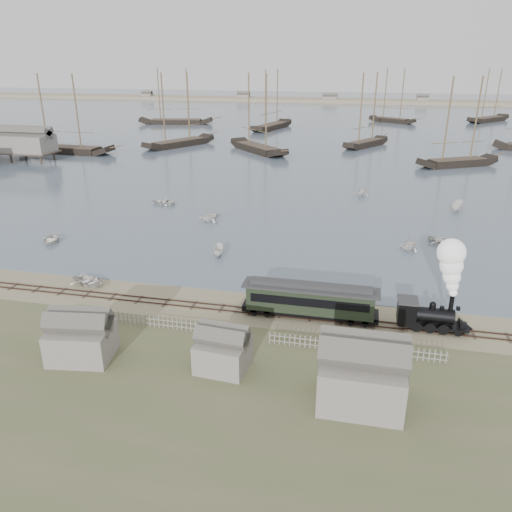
# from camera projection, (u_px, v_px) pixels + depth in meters

# --- Properties ---
(ground) EXTENTS (600.00, 600.00, 0.00)m
(ground) POSITION_uv_depth(u_px,v_px,m) (236.00, 301.00, 52.07)
(ground) COLOR tan
(ground) RESTS_ON ground
(harbor_water) EXTENTS (600.00, 336.00, 0.06)m
(harbor_water) POSITION_uv_depth(u_px,v_px,m) (339.00, 118.00, 206.27)
(harbor_water) COLOR #4D5D6E
(harbor_water) RESTS_ON ground
(rail_track) EXTENTS (120.00, 1.80, 0.16)m
(rail_track) POSITION_uv_depth(u_px,v_px,m) (231.00, 309.00, 50.24)
(rail_track) COLOR #3E2922
(rail_track) RESTS_ON ground
(picket_fence_west) EXTENTS (19.00, 0.10, 1.20)m
(picket_fence_west) POSITION_uv_depth(u_px,v_px,m) (151.00, 327.00, 47.01)
(picket_fence_west) COLOR gray
(picket_fence_west) RESTS_ON ground
(picket_fence_east) EXTENTS (15.00, 0.10, 1.20)m
(picket_fence_east) POSITION_uv_depth(u_px,v_px,m) (355.00, 353.00, 42.79)
(picket_fence_east) COLOR gray
(picket_fence_east) RESTS_ON ground
(shed_left) EXTENTS (5.00, 4.00, 4.10)m
(shed_left) POSITION_uv_depth(u_px,v_px,m) (84.00, 357.00, 42.26)
(shed_left) COLOR gray
(shed_left) RESTS_ON ground
(shed_mid) EXTENTS (4.00, 3.50, 3.60)m
(shed_mid) POSITION_uv_depth(u_px,v_px,m) (223.00, 368.00, 40.79)
(shed_mid) COLOR gray
(shed_mid) RESTS_ON ground
(shed_right) EXTENTS (6.00, 5.00, 5.10)m
(shed_right) POSITION_uv_depth(u_px,v_px,m) (359.00, 402.00, 36.80)
(shed_right) COLOR gray
(shed_right) RESTS_ON ground
(far_spit) EXTENTS (500.00, 20.00, 1.80)m
(far_spit) POSITION_uv_depth(u_px,v_px,m) (348.00, 102.00, 278.84)
(far_spit) COLOR tan
(far_spit) RESTS_ON ground
(locomotive) EXTENTS (6.90, 2.57, 8.60)m
(locomotive) POSITION_uv_depth(u_px,v_px,m) (445.00, 292.00, 44.82)
(locomotive) COLOR black
(locomotive) RESTS_ON ground
(passenger_coach) EXTENTS (13.07, 2.52, 3.17)m
(passenger_coach) POSITION_uv_depth(u_px,v_px,m) (310.00, 299.00, 47.94)
(passenger_coach) COLOR black
(passenger_coach) RESTS_ON ground
(beached_dinghy) EXTENTS (4.37, 5.08, 0.89)m
(beached_dinghy) POSITION_uv_depth(u_px,v_px,m) (89.00, 281.00, 55.62)
(beached_dinghy) COLOR silver
(beached_dinghy) RESTS_ON ground
(rowboat_0) EXTENTS (4.70, 4.04, 0.82)m
(rowboat_0) POSITION_uv_depth(u_px,v_px,m) (51.00, 239.00, 68.17)
(rowboat_0) COLOR silver
(rowboat_0) RESTS_ON harbor_water
(rowboat_1) EXTENTS (4.54, 4.57, 1.82)m
(rowboat_1) POSITION_uv_depth(u_px,v_px,m) (209.00, 216.00, 76.71)
(rowboat_1) COLOR silver
(rowboat_1) RESTS_ON harbor_water
(rowboat_2) EXTENTS (3.36, 1.91, 1.22)m
(rowboat_2) POSITION_uv_depth(u_px,v_px,m) (218.00, 251.00, 63.61)
(rowboat_2) COLOR silver
(rowboat_2) RESTS_ON harbor_water
(rowboat_3) EXTENTS (4.40, 5.02, 0.87)m
(rowboat_3) POSITION_uv_depth(u_px,v_px,m) (444.00, 241.00, 67.40)
(rowboat_3) COLOR silver
(rowboat_3) RESTS_ON harbor_water
(rowboat_4) EXTENTS (4.27, 4.22, 1.70)m
(rowboat_4) POSITION_uv_depth(u_px,v_px,m) (410.00, 244.00, 65.29)
(rowboat_4) COLOR silver
(rowboat_4) RESTS_ON harbor_water
(rowboat_5) EXTENTS (4.30, 3.03, 1.56)m
(rowboat_5) POSITION_uv_depth(u_px,v_px,m) (457.00, 206.00, 81.92)
(rowboat_5) COLOR silver
(rowboat_5) RESTS_ON harbor_water
(rowboat_6) EXTENTS (3.62, 4.67, 0.89)m
(rowboat_6) POSITION_uv_depth(u_px,v_px,m) (163.00, 202.00, 85.82)
(rowboat_6) COLOR silver
(rowboat_6) RESTS_ON harbor_water
(rowboat_7) EXTENTS (3.98, 3.63, 1.80)m
(rowboat_7) POSITION_uv_depth(u_px,v_px,m) (361.00, 191.00, 90.70)
(rowboat_7) COLOR silver
(rowboat_7) RESTS_ON harbor_water
(schooner_0) EXTENTS (26.26, 7.04, 20.00)m
(schooner_0) POSITION_uv_depth(u_px,v_px,m) (61.00, 114.00, 127.99)
(schooner_0) COLOR black
(schooner_0) RESTS_ON harbor_water
(schooner_1) EXTENTS (16.05, 22.70, 20.00)m
(schooner_1) POSITION_uv_depth(u_px,v_px,m) (177.00, 110.00, 138.09)
(schooner_1) COLOR black
(schooner_1) RESTS_ON harbor_water
(schooner_2) EXTENTS (19.64, 20.72, 20.00)m
(schooner_2) POSITION_uv_depth(u_px,v_px,m) (258.00, 113.00, 129.76)
(schooner_2) COLOR black
(schooner_2) RESTS_ON harbor_water
(schooner_3) EXTENTS (12.97, 17.95, 20.00)m
(schooner_3) POSITION_uv_depth(u_px,v_px,m) (368.00, 110.00, 137.33)
(schooner_3) COLOR black
(schooner_3) RESTS_ON harbor_water
(schooner_4) EXTENTS (19.45, 13.62, 20.00)m
(schooner_4) POSITION_uv_depth(u_px,v_px,m) (463.00, 122.00, 112.09)
(schooner_4) COLOR black
(schooner_4) RESTS_ON harbor_water
(schooner_6) EXTENTS (28.11, 11.80, 20.00)m
(schooner_6) POSITION_uv_depth(u_px,v_px,m) (175.00, 96.00, 185.05)
(schooner_6) COLOR black
(schooner_6) RESTS_ON harbor_water
(schooner_7) EXTENTS (11.67, 24.74, 20.00)m
(schooner_7) POSITION_uv_depth(u_px,v_px,m) (272.00, 99.00, 171.91)
(schooner_7) COLOR black
(schooner_7) RESTS_ON harbor_water
(schooner_8) EXTENTS (18.00, 13.02, 20.00)m
(schooner_8) POSITION_uv_depth(u_px,v_px,m) (394.00, 96.00, 188.91)
(schooner_8) COLOR black
(schooner_8) RESTS_ON harbor_water
(schooner_9) EXTENTS (19.06, 20.75, 20.00)m
(schooner_9) POSITION_uv_depth(u_px,v_px,m) (492.00, 95.00, 191.86)
(schooner_9) COLOR black
(schooner_9) RESTS_ON harbor_water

